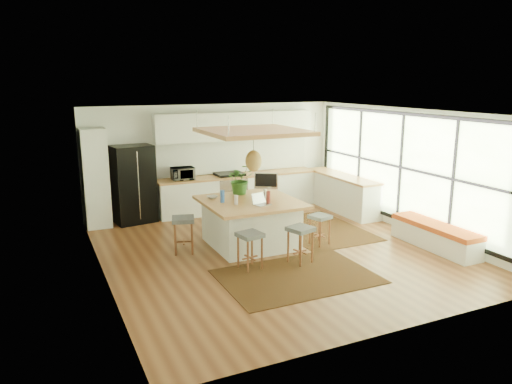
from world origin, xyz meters
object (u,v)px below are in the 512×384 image
monitor (266,182)px  island_plant (240,182)px  island (251,223)px  laptop (262,199)px  fridge (133,183)px  stool_near_right (300,244)px  stool_left_side (184,235)px  stool_right_front (320,228)px  microwave (183,172)px  stool_near_left (250,250)px  stool_right_back (287,214)px

monitor → island_plant: 0.54m
island → laptop: size_ratio=5.50×
fridge → monitor: size_ratio=3.60×
island → monitor: 0.96m
stool_near_right → stool_left_side: bearing=141.1°
fridge → monitor: (2.33, -2.32, 0.26)m
fridge → island: bearing=-64.8°
island → stool_right_front: (1.27, -0.58, -0.11)m
microwave → stool_near_right: bearing=-72.5°
stool_near_left → monitor: bearing=55.3°
laptop → island_plant: 1.05m
microwave → laptop: bearing=-74.6°
fridge → stool_near_left: size_ratio=2.72×
fridge → laptop: fridge is taller
fridge → stool_left_side: fridge is taller
stool_near_right → stool_right_back: size_ratio=0.99×
stool_right_back → stool_right_front: bearing=-84.1°
island → stool_right_back: island is taller
stool_left_side → microwave: size_ratio=1.31×
laptop → stool_near_right: bearing=-82.3°
microwave → island_plant: (0.66, -2.01, 0.07)m
stool_near_left → island_plant: 2.07m
fridge → stool_left_side: (0.44, -2.55, -0.57)m
fridge → stool_near_right: fridge is taller
monitor → island_plant: bearing=-175.2°
stool_near_right → microwave: bearing=104.6°
monitor → stool_near_left: bearing=-90.5°
stool_near_left → stool_left_side: 1.55m
laptop → microwave: microwave is taller
stool_near_left → stool_near_right: 0.96m
microwave → island: bearing=-74.0°
stool_near_left → island_plant: (0.59, 1.80, 0.83)m
stool_near_right → laptop: bearing=111.3°
island → stool_near_right: (0.41, -1.30, -0.11)m
fridge → stool_left_side: size_ratio=2.56×
fridge → stool_right_back: size_ratio=2.61×
fridge → laptop: (1.87, -3.10, 0.12)m
stool_near_right → island_plant: 2.13m
island → monitor: monitor is taller
island_plant → microwave: bearing=108.2°
stool_right_back → microwave: microwave is taller
stool_left_side → island_plant: island_plant is taller
stool_near_left → stool_right_back: bearing=46.2°
stool_near_left → stool_near_right: (0.95, -0.12, 0.00)m
stool_left_side → microwave: bearing=73.3°
stool_near_right → stool_right_front: size_ratio=1.10×
island → microwave: 2.78m
fridge → stool_right_back: (2.96, -2.09, -0.57)m
monitor → microwave: (-1.14, 2.27, -0.08)m
island → island_plant: size_ratio=2.87×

